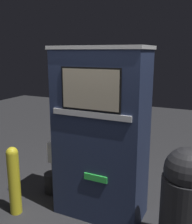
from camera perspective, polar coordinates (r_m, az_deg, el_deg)
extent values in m
plane|color=#2D2D30|center=(3.35, -1.09, -23.11)|extent=(14.00, 14.00, 0.00)
cube|color=#232D4C|center=(3.28, 1.05, -12.79)|extent=(1.05, 0.54, 1.10)
cube|color=#232D4C|center=(2.99, 1.13, 4.75)|extent=(1.05, 0.54, 0.90)
cube|color=silver|center=(2.96, 1.17, 13.83)|extent=(1.08, 0.57, 0.04)
cube|color=black|center=(2.73, -1.29, 4.94)|extent=(0.69, 0.01, 0.46)
cube|color=beige|center=(2.73, -1.35, 4.92)|extent=(0.65, 0.01, 0.42)
cube|color=silver|center=(2.78, -1.30, -0.60)|extent=(0.92, 0.02, 0.06)
cube|color=#33D84C|center=(3.00, -0.12, -14.18)|extent=(0.28, 0.02, 0.07)
cube|color=silver|center=(3.37, -8.68, -8.19)|extent=(0.09, 0.24, 0.26)
cylinder|color=black|center=(3.47, -9.23, -14.80)|extent=(0.03, 0.03, 0.54)
cylinder|color=yellow|center=(3.48, -17.36, -14.60)|extent=(0.15, 0.15, 0.80)
sphere|color=yellow|center=(3.32, -17.82, -8.48)|extent=(0.15, 0.15, 0.15)
cylinder|color=#232326|center=(2.88, 18.56, -20.70)|extent=(0.47, 0.47, 0.81)
sphere|color=#232326|center=(2.65, 19.32, -11.91)|extent=(0.45, 0.45, 0.45)
cylinder|color=#262628|center=(3.94, -9.44, -14.92)|extent=(0.23, 0.23, 0.29)
cylinder|color=black|center=(3.79, -9.18, -10.89)|extent=(0.02, 0.10, 0.37)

